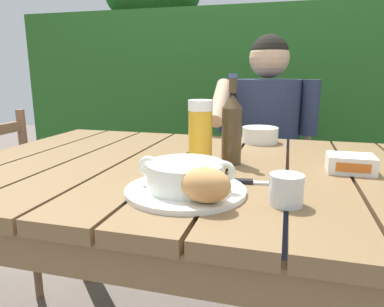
{
  "coord_description": "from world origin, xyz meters",
  "views": [
    {
      "loc": [
        0.24,
        -1.0,
        1.05
      ],
      "look_at": [
        0.01,
        -0.16,
        0.85
      ],
      "focal_mm": 33.03,
      "sensor_mm": 36.0,
      "label": 1
    }
  ],
  "objects_px": {
    "table_knife": "(252,182)",
    "diner_bowl": "(260,135)",
    "chair_near_diner": "(265,178)",
    "person_eating": "(264,141)",
    "butter_tub": "(350,164)",
    "serving_plate": "(186,190)",
    "soup_bowl": "(185,175)",
    "water_glass_small": "(286,190)",
    "beer_glass": "(201,134)",
    "bread_roll": "(206,185)",
    "beer_bottle": "(232,127)"
  },
  "relations": [
    {
      "from": "diner_bowl",
      "to": "chair_near_diner",
      "type": "bearing_deg",
      "value": 90.0
    },
    {
      "from": "water_glass_small",
      "to": "soup_bowl",
      "type": "bearing_deg",
      "value": 175.93
    },
    {
      "from": "diner_bowl",
      "to": "person_eating",
      "type": "bearing_deg",
      "value": 90.48
    },
    {
      "from": "serving_plate",
      "to": "water_glass_small",
      "type": "bearing_deg",
      "value": -4.07
    },
    {
      "from": "person_eating",
      "to": "diner_bowl",
      "type": "relative_size",
      "value": 8.79
    },
    {
      "from": "chair_near_diner",
      "to": "beer_bottle",
      "type": "distance_m",
      "value": 0.99
    },
    {
      "from": "bread_roll",
      "to": "soup_bowl",
      "type": "bearing_deg",
      "value": 130.6
    },
    {
      "from": "person_eating",
      "to": "beer_bottle",
      "type": "bearing_deg",
      "value": -94.5
    },
    {
      "from": "table_knife",
      "to": "diner_bowl",
      "type": "xyz_separation_m",
      "value": [
        -0.02,
        0.54,
        0.03
      ]
    },
    {
      "from": "chair_near_diner",
      "to": "bread_roll",
      "type": "bearing_deg",
      "value": -92.34
    },
    {
      "from": "chair_near_diner",
      "to": "beer_glass",
      "type": "relative_size",
      "value": 5.05
    },
    {
      "from": "chair_near_diner",
      "to": "person_eating",
      "type": "xyz_separation_m",
      "value": [
        -0.0,
        -0.2,
        0.25
      ]
    },
    {
      "from": "soup_bowl",
      "to": "diner_bowl",
      "type": "xyz_separation_m",
      "value": [
        0.12,
        0.65,
        -0.01
      ]
    },
    {
      "from": "soup_bowl",
      "to": "diner_bowl",
      "type": "height_order",
      "value": "soup_bowl"
    },
    {
      "from": "person_eating",
      "to": "water_glass_small",
      "type": "bearing_deg",
      "value": -83.81
    },
    {
      "from": "table_knife",
      "to": "serving_plate",
      "type": "bearing_deg",
      "value": -142.01
    },
    {
      "from": "person_eating",
      "to": "table_knife",
      "type": "xyz_separation_m",
      "value": [
        0.03,
        -0.88,
        0.06
      ]
    },
    {
      "from": "beer_bottle",
      "to": "person_eating",
      "type": "bearing_deg",
      "value": 85.5
    },
    {
      "from": "soup_bowl",
      "to": "butter_tub",
      "type": "relative_size",
      "value": 1.84
    },
    {
      "from": "table_knife",
      "to": "water_glass_small",
      "type": "bearing_deg",
      "value": -56.57
    },
    {
      "from": "butter_tub",
      "to": "person_eating",
      "type": "bearing_deg",
      "value": 111.61
    },
    {
      "from": "beer_bottle",
      "to": "soup_bowl",
      "type": "bearing_deg",
      "value": -101.32
    },
    {
      "from": "bread_roll",
      "to": "table_knife",
      "type": "bearing_deg",
      "value": 67.8
    },
    {
      "from": "bread_roll",
      "to": "beer_glass",
      "type": "bearing_deg",
      "value": 105.48
    },
    {
      "from": "chair_near_diner",
      "to": "diner_bowl",
      "type": "height_order",
      "value": "chair_near_diner"
    },
    {
      "from": "serving_plate",
      "to": "beer_glass",
      "type": "bearing_deg",
      "value": 95.15
    },
    {
      "from": "water_glass_small",
      "to": "table_knife",
      "type": "xyz_separation_m",
      "value": [
        -0.08,
        0.13,
        -0.03
      ]
    },
    {
      "from": "person_eating",
      "to": "butter_tub",
      "type": "height_order",
      "value": "person_eating"
    },
    {
      "from": "person_eating",
      "to": "beer_glass",
      "type": "xyz_separation_m",
      "value": [
        -0.13,
        -0.76,
        0.16
      ]
    },
    {
      "from": "water_glass_small",
      "to": "table_knife",
      "type": "bearing_deg",
      "value": 123.43
    },
    {
      "from": "serving_plate",
      "to": "water_glass_small",
      "type": "relative_size",
      "value": 3.88
    },
    {
      "from": "soup_bowl",
      "to": "person_eating",
      "type": "bearing_deg",
      "value": 83.46
    },
    {
      "from": "beer_bottle",
      "to": "beer_glass",
      "type": "bearing_deg",
      "value": -143.55
    },
    {
      "from": "chair_near_diner",
      "to": "person_eating",
      "type": "relative_size",
      "value": 0.8
    },
    {
      "from": "beer_bottle",
      "to": "water_glass_small",
      "type": "relative_size",
      "value": 3.73
    },
    {
      "from": "chair_near_diner",
      "to": "beer_glass",
      "type": "xyz_separation_m",
      "value": [
        -0.14,
        -0.96,
        0.4
      ]
    },
    {
      "from": "table_knife",
      "to": "diner_bowl",
      "type": "relative_size",
      "value": 1.13
    },
    {
      "from": "soup_bowl",
      "to": "water_glass_small",
      "type": "distance_m",
      "value": 0.22
    },
    {
      "from": "beer_glass",
      "to": "diner_bowl",
      "type": "relative_size",
      "value": 1.39
    },
    {
      "from": "beer_glass",
      "to": "table_knife",
      "type": "xyz_separation_m",
      "value": [
        0.16,
        -0.12,
        -0.09
      ]
    },
    {
      "from": "chair_near_diner",
      "to": "soup_bowl",
      "type": "distance_m",
      "value": 1.25
    },
    {
      "from": "person_eating",
      "to": "serving_plate",
      "type": "distance_m",
      "value": 1.0
    },
    {
      "from": "table_knife",
      "to": "butter_tub",
      "type": "bearing_deg",
      "value": 35.02
    },
    {
      "from": "butter_tub",
      "to": "chair_near_diner",
      "type": "bearing_deg",
      "value": 106.96
    },
    {
      "from": "chair_near_diner",
      "to": "beer_bottle",
      "type": "height_order",
      "value": "beer_bottle"
    },
    {
      "from": "person_eating",
      "to": "diner_bowl",
      "type": "xyz_separation_m",
      "value": [
        0.0,
        -0.34,
        0.09
      ]
    },
    {
      "from": "beer_glass",
      "to": "butter_tub",
      "type": "height_order",
      "value": "beer_glass"
    },
    {
      "from": "person_eating",
      "to": "water_glass_small",
      "type": "distance_m",
      "value": 1.02
    },
    {
      "from": "person_eating",
      "to": "beer_glass",
      "type": "distance_m",
      "value": 0.78
    },
    {
      "from": "soup_bowl",
      "to": "bread_roll",
      "type": "xyz_separation_m",
      "value": [
        0.06,
        -0.08,
        0.0
      ]
    }
  ]
}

